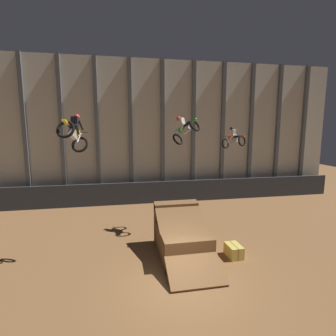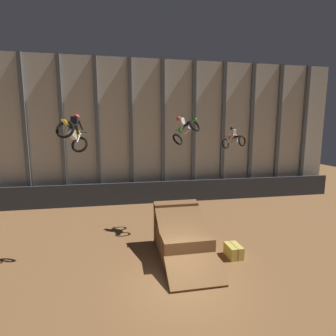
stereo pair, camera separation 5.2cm
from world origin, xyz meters
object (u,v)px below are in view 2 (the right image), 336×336
Objects in this scene: rider_bike_center_air at (184,129)px; rider_bike_right_air at (233,139)px; dirt_ramp at (181,237)px; rider_bike_left_air at (74,132)px; hay_bale_trackside at (234,251)px.

rider_bike_center_air is 4.83m from rider_bike_right_air.
rider_bike_left_air reaches higher than dirt_ramp.
rider_bike_center_air reaches higher than rider_bike_left_air.
dirt_ramp is 8.49m from rider_bike_right_air.
rider_bike_right_air reaches higher than hay_bale_trackside.
rider_bike_center_air is at bearing 44.29° from rider_bike_left_air.
dirt_ramp is 5.84m from rider_bike_center_air.
rider_bike_left_air is 6.14m from rider_bike_center_air.
hay_bale_trackside is at bearing -139.36° from rider_bike_right_air.
dirt_ramp is at bearing 159.83° from hay_bale_trackside.
rider_bike_left_air is 1.02× the size of rider_bike_center_air.
rider_bike_right_air reaches higher than dirt_ramp.
rider_bike_center_air reaches higher than rider_bike_right_air.
rider_bike_center_air reaches higher than hay_bale_trackside.
rider_bike_left_air is 10.94m from rider_bike_right_air.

